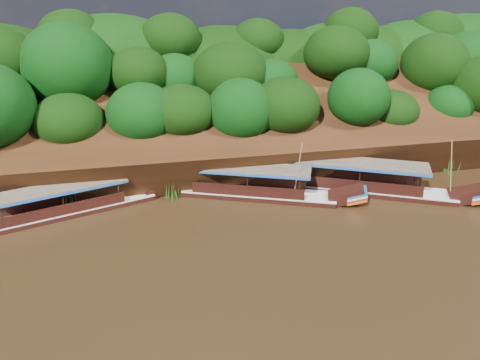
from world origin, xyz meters
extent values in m
plane|color=black|center=(0.00, 0.00, 0.00)|extent=(160.00, 160.00, 0.00)
cube|color=black|center=(0.00, 16.00, 3.50)|extent=(120.00, 16.12, 13.64)
cube|color=black|center=(0.00, 26.00, 0.00)|extent=(120.00, 24.00, 12.00)
ellipsoid|color=#183E0A|center=(-6.00, 15.00, 3.50)|extent=(18.00, 8.00, 6.40)
ellipsoid|color=#183E0A|center=(0.00, 23.00, 9.20)|extent=(24.00, 11.00, 8.40)
ellipsoid|color=#183E0A|center=(24.00, 14.50, 3.40)|extent=(18.00, 8.00, 6.00)
cube|color=black|center=(10.59, 6.85, 0.00)|extent=(13.70, 8.71, 1.00)
cube|color=silver|center=(10.59, 6.85, 0.48)|extent=(13.73, 8.78, 0.11)
cube|color=black|center=(17.66, 3.16, 0.78)|extent=(3.81, 3.16, 1.93)
cube|color=brown|center=(9.81, 7.25, 2.67)|extent=(11.14, 7.61, 0.13)
cube|color=#1B59B4|center=(9.81, 7.25, 2.54)|extent=(11.14, 7.61, 0.20)
cylinder|color=tan|center=(15.74, 3.54, 3.14)|extent=(1.59, 1.07, 5.01)
cube|color=black|center=(1.07, 8.06, 0.00)|extent=(12.80, 7.22, 0.97)
cube|color=silver|center=(1.07, 8.06, 0.46)|extent=(12.82, 7.28, 0.11)
cube|color=black|center=(7.74, 5.23, 0.75)|extent=(3.51, 2.83, 1.82)
cube|color=#1B59B4|center=(8.49, 4.91, 1.07)|extent=(2.18, 2.32, 0.66)
cube|color=red|center=(8.49, 4.91, 0.71)|extent=(2.18, 2.32, 0.66)
cube|color=brown|center=(0.32, 8.38, 2.59)|extent=(10.36, 6.45, 0.13)
cube|color=#1B59B4|center=(0.32, 8.38, 2.46)|extent=(10.36, 6.45, 0.19)
cylinder|color=tan|center=(3.78, 6.21, 2.95)|extent=(0.13, 1.31, 4.80)
cube|color=black|center=(-13.94, 8.33, 0.00)|extent=(12.83, 6.12, 0.87)
cube|color=silver|center=(-13.94, 8.33, 0.42)|extent=(12.85, 6.18, 0.10)
cube|color=black|center=(-7.11, 10.64, 0.68)|extent=(3.37, 2.48, 1.72)
cube|color=#1B59B4|center=(-6.35, 10.89, 0.97)|extent=(2.02, 2.08, 0.64)
cube|color=red|center=(-6.35, 10.89, 0.64)|extent=(2.02, 2.08, 0.64)
cube|color=brown|center=(-14.70, 8.08, 2.34)|extent=(10.29, 5.53, 0.12)
cube|color=#1B59B4|center=(-14.70, 8.08, 2.22)|extent=(10.29, 5.53, 0.17)
cylinder|color=tan|center=(-10.20, 9.39, 2.65)|extent=(0.80, 1.24, 4.23)
cube|color=black|center=(-17.98, 11.23, 0.77)|extent=(3.42, 2.62, 1.82)
cube|color=#1B59B4|center=(-17.22, 11.46, 1.10)|extent=(2.05, 2.26, 0.66)
cube|color=red|center=(-17.22, 11.46, 0.72)|extent=(2.05, 2.26, 0.66)
cone|color=#285715|center=(-14.20, 9.43, 1.00)|extent=(1.50, 1.50, 2.01)
cone|color=#285715|center=(-6.03, 9.19, 0.74)|extent=(1.50, 1.50, 1.48)
cone|color=#285715|center=(0.41, 9.88, 0.92)|extent=(1.50, 1.50, 1.84)
cone|color=#285715|center=(6.26, 9.84, 1.02)|extent=(1.50, 1.50, 2.04)
cone|color=#285715|center=(13.35, 9.49, 0.79)|extent=(1.50, 1.50, 1.59)
cone|color=#285715|center=(20.54, 9.43, 0.90)|extent=(1.50, 1.50, 1.81)
camera|label=1|loc=(-8.38, -26.85, 16.32)|focal=35.00mm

